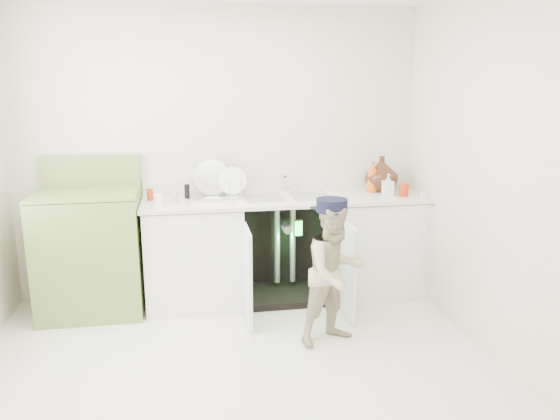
{
  "coord_description": "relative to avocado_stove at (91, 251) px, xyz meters",
  "views": [
    {
      "loc": [
        -0.28,
        -3.27,
        1.89
      ],
      "look_at": [
        0.4,
        0.7,
        0.92
      ],
      "focal_mm": 35.0,
      "sensor_mm": 36.0,
      "label": 1
    }
  ],
  "objects": [
    {
      "name": "repair_worker",
      "position": [
        1.82,
        -0.87,
        0.02
      ],
      "size": [
        0.63,
        0.84,
        1.07
      ],
      "rotation": [
        0.0,
        0.0,
        0.38
      ],
      "color": "tan",
      "rests_on": "ground"
    },
    {
      "name": "room_shell",
      "position": [
        1.09,
        -1.18,
        0.73
      ],
      "size": [
        6.0,
        5.5,
        1.26
      ],
      "color": "beige",
      "rests_on": "ground"
    },
    {
      "name": "counter_run",
      "position": [
        1.66,
        0.03,
        -0.05
      ],
      "size": [
        2.44,
        1.02,
        1.21
      ],
      "color": "white",
      "rests_on": "ground"
    },
    {
      "name": "ground",
      "position": [
        1.09,
        -1.18,
        -0.52
      ],
      "size": [
        3.5,
        3.5,
        0.0
      ],
      "primitive_type": "plane",
      "color": "silver",
      "rests_on": "ground"
    },
    {
      "name": "avocado_stove",
      "position": [
        0.0,
        0.0,
        0.0
      ],
      "size": [
        0.81,
        0.65,
        1.26
      ],
      "color": "olive",
      "rests_on": "ground"
    }
  ]
}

